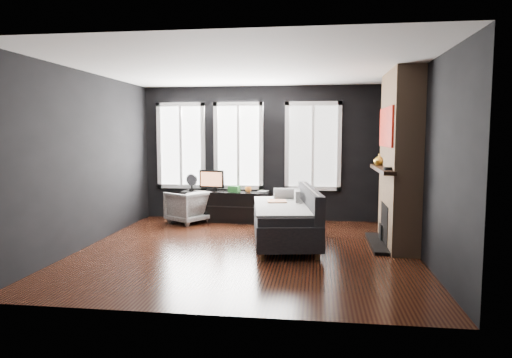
# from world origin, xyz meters

# --- Properties ---
(floor) EXTENTS (5.00, 5.00, 0.00)m
(floor) POSITION_xyz_m (0.00, 0.00, 0.00)
(floor) COLOR black
(floor) RESTS_ON ground
(ceiling) EXTENTS (5.00, 5.00, 0.00)m
(ceiling) POSITION_xyz_m (0.00, 0.00, 2.70)
(ceiling) COLOR white
(ceiling) RESTS_ON ground
(wall_back) EXTENTS (5.00, 0.02, 2.70)m
(wall_back) POSITION_xyz_m (0.00, 2.50, 1.35)
(wall_back) COLOR black
(wall_back) RESTS_ON ground
(wall_left) EXTENTS (0.02, 5.00, 2.70)m
(wall_left) POSITION_xyz_m (-2.50, 0.00, 1.35)
(wall_left) COLOR black
(wall_left) RESTS_ON ground
(wall_right) EXTENTS (0.02, 5.00, 2.70)m
(wall_right) POSITION_xyz_m (2.50, 0.00, 1.35)
(wall_right) COLOR black
(wall_right) RESTS_ON ground
(windows) EXTENTS (4.00, 0.16, 1.76)m
(windows) POSITION_xyz_m (-0.45, 2.46, 2.38)
(windows) COLOR white
(windows) RESTS_ON wall_back
(fireplace) EXTENTS (0.70, 1.62, 2.70)m
(fireplace) POSITION_xyz_m (2.30, 0.60, 1.35)
(fireplace) COLOR #93724C
(fireplace) RESTS_ON floor
(sofa) EXTENTS (1.35, 2.23, 0.90)m
(sofa) POSITION_xyz_m (0.54, 0.48, 0.45)
(sofa) COLOR #242427
(sofa) RESTS_ON floor
(stripe_pillow) EXTENTS (0.12, 0.34, 0.33)m
(stripe_pillow) POSITION_xyz_m (0.72, 0.82, 0.65)
(stripe_pillow) COLOR gray
(stripe_pillow) RESTS_ON sofa
(armchair) EXTENTS (0.90, 0.91, 0.70)m
(armchair) POSITION_xyz_m (-1.48, 1.94, 0.35)
(armchair) COLOR white
(armchair) RESTS_ON floor
(media_console) EXTENTS (1.78, 0.66, 0.60)m
(media_console) POSITION_xyz_m (-0.76, 2.24, 0.30)
(media_console) COLOR black
(media_console) RESTS_ON floor
(monitor) EXTENTS (0.54, 0.21, 0.47)m
(monitor) POSITION_xyz_m (-1.06, 2.26, 0.84)
(monitor) COLOR black
(monitor) RESTS_ON media_console
(desk_fan) EXTENTS (0.30, 0.30, 0.34)m
(desk_fan) POSITION_xyz_m (-1.49, 2.32, 0.77)
(desk_fan) COLOR #A4A4A4
(desk_fan) RESTS_ON media_console
(mug) EXTENTS (0.13, 0.10, 0.13)m
(mug) POSITION_xyz_m (-0.30, 2.14, 0.67)
(mug) COLOR orange
(mug) RESTS_ON media_console
(book) EXTENTS (0.18, 0.05, 0.25)m
(book) POSITION_xyz_m (-0.11, 2.26, 0.72)
(book) COLOR tan
(book) RESTS_ON media_console
(storage_box) EXTENTS (0.24, 0.19, 0.12)m
(storage_box) POSITION_xyz_m (-0.59, 2.15, 0.66)
(storage_box) COLOR #28712C
(storage_box) RESTS_ON media_console
(mantel_vase) EXTENTS (0.19, 0.20, 0.18)m
(mantel_vase) POSITION_xyz_m (2.05, 1.05, 1.32)
(mantel_vase) COLOR yellow
(mantel_vase) RESTS_ON fireplace
(mantel_clock) EXTENTS (0.15, 0.15, 0.04)m
(mantel_clock) POSITION_xyz_m (2.05, 0.05, 1.25)
(mantel_clock) COLOR black
(mantel_clock) RESTS_ON fireplace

